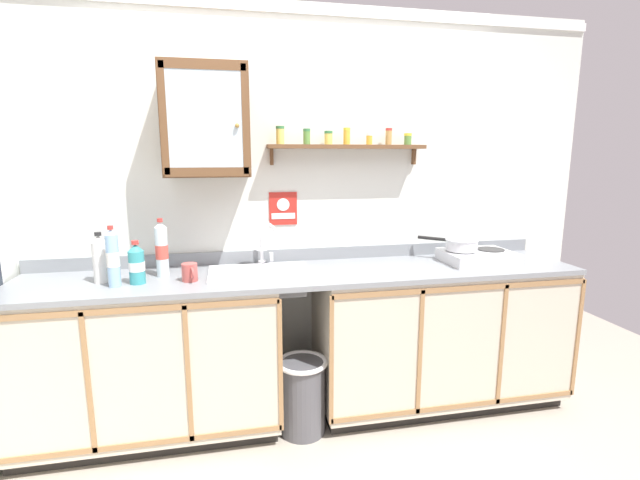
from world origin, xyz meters
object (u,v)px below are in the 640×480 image
at_px(hot_plate_stove, 478,256).
at_px(wall_cabinet, 206,121).
at_px(saucepan, 461,244).
at_px(bottle_detergent_teal_1, 137,264).
at_px(mug, 190,272).
at_px(sink, 260,275).
at_px(bottle_water_blue_0, 113,258).
at_px(bottle_water_clear_3, 162,250).
at_px(bottle_opaque_white_2, 100,259).
at_px(warning_sign, 283,209).
at_px(trash_bin, 302,395).

bearing_deg(hot_plate_stove, wall_cabinet, 175.34).
distance_m(saucepan, bottle_detergent_teal_1, 1.94).
xyz_separation_m(hot_plate_stove, mug, (-1.77, -0.08, 0.01)).
distance_m(sink, bottle_water_blue_0, 0.80).
bearing_deg(bottle_water_clear_3, saucepan, -0.66).
bearing_deg(hot_plate_stove, bottle_detergent_teal_1, -177.83).
xyz_separation_m(bottle_opaque_white_2, mug, (0.46, -0.06, -0.08)).
bearing_deg(bottle_water_blue_0, bottle_water_clear_3, 36.63).
height_order(warning_sign, trash_bin, warning_sign).
distance_m(wall_cabinet, trash_bin, 1.66).
bearing_deg(bottle_water_blue_0, sink, 10.51).
relative_size(saucepan, bottle_water_clear_3, 0.96).
distance_m(saucepan, bottle_water_blue_0, 2.05).
height_order(saucepan, bottle_water_blue_0, bottle_water_blue_0).
distance_m(bottle_detergent_teal_1, bottle_opaque_white_2, 0.20).
bearing_deg(warning_sign, mug, -147.04).
bearing_deg(warning_sign, saucepan, -12.70).
relative_size(hot_plate_stove, warning_sign, 2.09).
relative_size(bottle_opaque_white_2, bottle_water_clear_3, 0.83).
relative_size(sink, bottle_water_clear_3, 1.78).
bearing_deg(bottle_water_blue_0, bottle_opaque_white_2, 132.69).
distance_m(bottle_water_clear_3, mug, 0.23).
relative_size(saucepan, wall_cabinet, 0.52).
height_order(bottle_water_clear_3, trash_bin, bottle_water_clear_3).
height_order(saucepan, bottle_opaque_white_2, bottle_opaque_white_2).
height_order(wall_cabinet, warning_sign, wall_cabinet).
xyz_separation_m(saucepan, bottle_water_clear_3, (-1.82, 0.02, 0.04)).
relative_size(sink, saucepan, 1.85).
bearing_deg(saucepan, mug, -176.10).
relative_size(bottle_water_blue_0, trash_bin, 0.72).
distance_m(saucepan, trash_bin, 1.35).
height_order(bottle_water_clear_3, warning_sign, warning_sign).
distance_m(bottle_water_blue_0, wall_cabinet, 0.90).
xyz_separation_m(hot_plate_stove, saucepan, (-0.11, 0.03, 0.08)).
xyz_separation_m(bottle_opaque_white_2, bottle_water_clear_3, (0.31, 0.07, 0.02)).
xyz_separation_m(bottle_detergent_teal_1, wall_cabinet, (0.39, 0.21, 0.76)).
bearing_deg(wall_cabinet, bottle_water_clear_3, -162.50).
height_order(bottle_opaque_white_2, wall_cabinet, wall_cabinet).
xyz_separation_m(bottle_detergent_teal_1, bottle_water_clear_3, (0.11, 0.13, 0.05)).
relative_size(warning_sign, trash_bin, 0.46).
bearing_deg(warning_sign, bottle_opaque_white_2, -163.76).
bearing_deg(bottle_water_clear_3, bottle_opaque_white_2, -167.25).
xyz_separation_m(bottle_detergent_teal_1, bottle_opaque_white_2, (-0.19, 0.06, 0.02)).
relative_size(hot_plate_stove, bottle_water_clear_3, 1.31).
bearing_deg(hot_plate_stove, bottle_opaque_white_2, -179.49).
bearing_deg(bottle_detergent_teal_1, bottle_water_clear_3, 48.16).
bearing_deg(warning_sign, wall_cabinet, -162.18).
bearing_deg(hot_plate_stove, saucepan, 165.24).
relative_size(bottle_detergent_teal_1, mug, 1.92).
bearing_deg(trash_bin, bottle_water_clear_3, 163.84).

